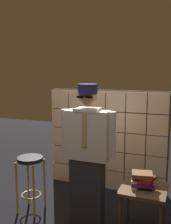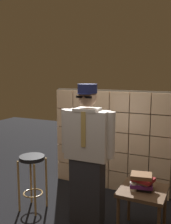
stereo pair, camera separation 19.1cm
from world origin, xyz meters
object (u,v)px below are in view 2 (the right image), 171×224
at_px(standing_person, 87,153).
at_px(book_stack, 142,181).
at_px(coffee_mug, 134,186).
at_px(side_table, 143,195).
at_px(bar_stool, 32,170).

height_order(standing_person, book_stack, standing_person).
height_order(book_stack, coffee_mug, book_stack).
relative_size(side_table, coffee_mug, 4.42).
distance_m(standing_person, book_stack, 0.71).
xyz_separation_m(side_table, coffee_mug, (-0.09, -0.08, 0.12)).
xyz_separation_m(bar_stool, coffee_mug, (1.40, -0.00, 0.04)).
xyz_separation_m(bar_stool, side_table, (1.49, 0.07, -0.08)).
height_order(bar_stool, book_stack, bar_stool).
bearing_deg(coffee_mug, bar_stool, 179.80).
bearing_deg(book_stack, coffee_mug, -137.87).
relative_size(book_stack, coffee_mug, 2.30).
bearing_deg(side_table, coffee_mug, -139.52).
height_order(standing_person, side_table, standing_person).
bearing_deg(coffee_mug, side_table, 40.48).
distance_m(bar_stool, book_stack, 1.48).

